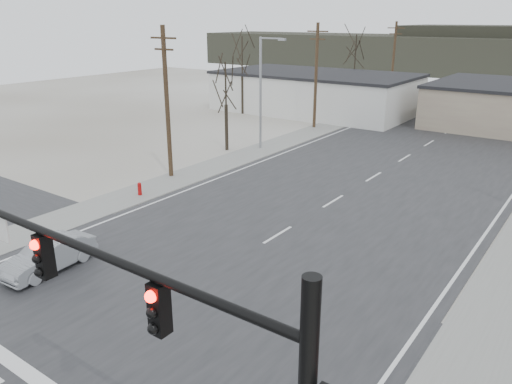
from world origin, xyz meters
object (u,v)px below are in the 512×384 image
fire_hydrant (140,189)px  car_far_a (452,118)px  traffic_signal_mast (208,377)px  sedan_crossing (49,255)px  car_far_b (486,99)px

fire_hydrant → car_far_a: bearing=73.9°
car_far_a → traffic_signal_mast: bearing=101.5°
traffic_signal_mast → sedan_crossing: traffic_signal_mast is taller
fire_hydrant → traffic_signal_mast: bearing=-38.1°
traffic_signal_mast → sedan_crossing: bearing=159.0°
traffic_signal_mast → car_far_a: traffic_signal_mast is taller
sedan_crossing → car_far_a: 42.37m
fire_hydrant → car_far_b: 49.76m
fire_hydrant → car_far_b: car_far_b is taller
traffic_signal_mast → fire_hydrant: (-18.09, 14.20, -4.22)m
car_far_b → traffic_signal_mast: bearing=-84.4°
fire_hydrant → car_far_a: (9.55, 33.17, 0.34)m
car_far_a → sedan_crossing: bearing=84.1°
fire_hydrant → sedan_crossing: 9.82m
traffic_signal_mast → car_far_b: bearing=97.9°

